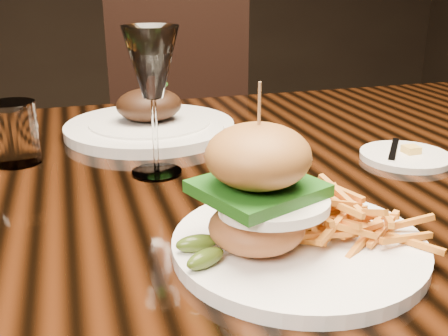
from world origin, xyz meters
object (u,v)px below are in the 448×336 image
object	(u,v)px
burger_plate	(292,214)
chair_far	(185,132)
wine_glass	(152,67)
dining_table	(225,213)
far_dish	(150,123)

from	to	relation	value
burger_plate	chair_far	xyz separation A→B (m)	(0.15, 1.16, -0.26)
chair_far	wine_glass	bearing A→B (deg)	-99.48
dining_table	wine_glass	size ratio (longest dim) A/B	7.83
dining_table	chair_far	xyz separation A→B (m)	(0.13, 0.89, -0.13)
wine_glass	far_dish	xyz separation A→B (m)	(0.02, 0.21, -0.13)
burger_plate	far_dish	bearing A→B (deg)	88.68
dining_table	chair_far	distance (m)	0.91
far_dish	chair_far	size ratio (longest dim) A/B	0.32
dining_table	far_dish	distance (m)	0.24
burger_plate	wine_glass	distance (m)	0.30
dining_table	far_dish	size ratio (longest dim) A/B	5.34
far_dish	chair_far	distance (m)	0.75
far_dish	burger_plate	bearing A→B (deg)	-82.01
burger_plate	far_dish	world-z (taller)	burger_plate
dining_table	far_dish	world-z (taller)	far_dish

